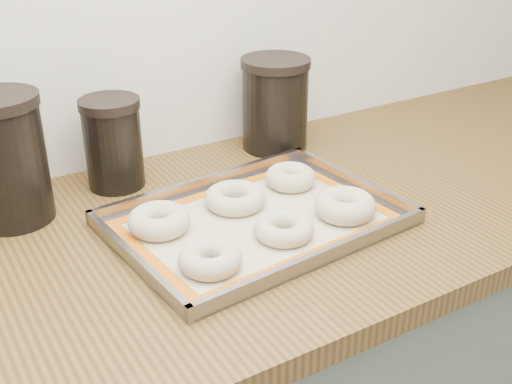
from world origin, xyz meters
TOP-DOWN VIEW (x-y plane):
  - countertop at (0.00, 1.68)m, footprint 3.06×0.68m
  - baking_tray at (-0.02, 1.64)m, footprint 0.49×0.37m
  - baking_mat at (-0.02, 1.64)m, footprint 0.44×0.33m
  - bagel_front_left at (-0.15, 1.56)m, footprint 0.13×0.13m
  - bagel_front_mid at (-0.01, 1.58)m, footprint 0.10×0.10m
  - bagel_front_right at (0.12, 1.58)m, footprint 0.11×0.11m
  - bagel_back_left at (-0.17, 1.70)m, footprint 0.13×0.13m
  - bagel_back_mid at (-0.02, 1.71)m, footprint 0.12×0.12m
  - bagel_back_right at (0.11, 1.73)m, footprint 0.09×0.09m
  - canister_left at (-0.36, 1.87)m, footprint 0.14×0.14m
  - canister_mid at (-0.16, 1.91)m, footprint 0.11×0.11m
  - canister_right at (0.19, 1.91)m, footprint 0.14×0.14m

SIDE VIEW (x-z plane):
  - countertop at x=0.00m, z-range 0.86..0.90m
  - baking_mat at x=-0.02m, z-range 0.90..0.91m
  - baking_tray at x=-0.02m, z-range 0.89..0.92m
  - bagel_front_mid at x=-0.01m, z-range 0.90..0.94m
  - bagel_back_mid at x=-0.02m, z-range 0.90..0.94m
  - bagel_front_left at x=-0.15m, z-range 0.90..0.94m
  - bagel_back_right at x=0.11m, z-range 0.90..0.94m
  - bagel_back_left at x=-0.17m, z-range 0.90..0.94m
  - bagel_front_right at x=0.12m, z-range 0.90..0.94m
  - canister_mid at x=-0.16m, z-range 0.90..1.07m
  - canister_right at x=0.19m, z-range 0.90..1.09m
  - canister_left at x=-0.36m, z-range 0.90..1.12m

